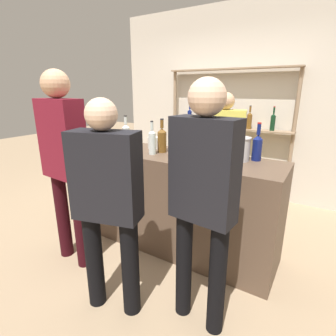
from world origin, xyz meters
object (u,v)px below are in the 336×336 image
(cork_jar, at_px, (154,143))
(customer_right, at_px, (203,192))
(counter_bottle_3, at_px, (187,139))
(counter_bottle_5, at_px, (126,135))
(customer_left, at_px, (64,156))
(counter_bottle_1, at_px, (257,147))
(counter_bottle_0, at_px, (152,141))
(customer_center, at_px, (107,197))
(ice_bucket, at_px, (239,149))
(server_behind_counter, at_px, (223,147))
(counter_bottle_2, at_px, (162,139))
(counter_bottle_4, at_px, (194,147))

(cork_jar, height_order, customer_right, customer_right)
(counter_bottle_3, distance_m, counter_bottle_5, 0.69)
(counter_bottle_5, height_order, customer_left, customer_left)
(counter_bottle_1, height_order, counter_bottle_5, counter_bottle_5)
(counter_bottle_0, distance_m, cork_jar, 0.27)
(counter_bottle_0, distance_m, customer_center, 0.92)
(cork_jar, distance_m, customer_right, 1.31)
(counter_bottle_1, height_order, ice_bucket, counter_bottle_1)
(customer_right, relative_size, server_behind_counter, 1.06)
(counter_bottle_5, xyz_separation_m, customer_left, (-0.09, -0.74, -0.08))
(ice_bucket, bearing_deg, customer_right, -86.72)
(counter_bottle_0, height_order, counter_bottle_2, counter_bottle_2)
(customer_left, distance_m, server_behind_counter, 1.91)
(cork_jar, relative_size, customer_right, 0.08)
(counter_bottle_0, xyz_separation_m, customer_center, (0.23, -0.87, -0.22))
(counter_bottle_1, xyz_separation_m, customer_left, (-1.43, -0.93, -0.07))
(counter_bottle_3, bearing_deg, customer_right, -56.36)
(counter_bottle_4, bearing_deg, customer_right, -59.11)
(counter_bottle_0, xyz_separation_m, server_behind_counter, (0.34, 1.08, -0.22))
(ice_bucket, bearing_deg, cork_jar, 179.50)
(counter_bottle_5, xyz_separation_m, server_behind_counter, (0.75, 0.97, -0.23))
(counter_bottle_5, relative_size, customer_left, 0.20)
(counter_bottle_0, xyz_separation_m, counter_bottle_5, (-0.41, 0.11, 0.01))
(counter_bottle_1, xyz_separation_m, counter_bottle_5, (-1.34, -0.19, 0.01))
(counter_bottle_2, relative_size, customer_center, 0.22)
(counter_bottle_3, height_order, server_behind_counter, server_behind_counter)
(customer_left, bearing_deg, counter_bottle_4, -53.19)
(counter_bottle_2, distance_m, server_behind_counter, 1.02)
(counter_bottle_2, bearing_deg, customer_left, -125.25)
(server_behind_counter, bearing_deg, counter_bottle_3, -18.00)
(counter_bottle_5, bearing_deg, server_behind_counter, 52.36)
(customer_right, bearing_deg, server_behind_counter, 21.53)
(customer_center, distance_m, server_behind_counter, 1.95)
(counter_bottle_4, height_order, server_behind_counter, server_behind_counter)
(counter_bottle_4, height_order, cork_jar, counter_bottle_4)
(counter_bottle_4, height_order, ice_bucket, counter_bottle_4)
(counter_bottle_3, height_order, ice_bucket, counter_bottle_3)
(cork_jar, bearing_deg, counter_bottle_4, -21.98)
(customer_center, relative_size, customer_right, 0.93)
(cork_jar, xyz_separation_m, customer_left, (-0.36, -0.86, -0.01))
(counter_bottle_1, height_order, counter_bottle_4, same)
(counter_bottle_1, bearing_deg, counter_bottle_0, -162.12)
(ice_bucket, bearing_deg, counter_bottle_4, -144.67)
(counter_bottle_2, xyz_separation_m, customer_center, (0.20, -0.99, -0.22))
(counter_bottle_2, relative_size, counter_bottle_5, 0.97)
(counter_bottle_4, relative_size, server_behind_counter, 0.22)
(counter_bottle_0, relative_size, customer_right, 0.19)
(counter_bottle_3, bearing_deg, counter_bottle_4, -49.34)
(server_behind_counter, bearing_deg, counter_bottle_1, 23.43)
(counter_bottle_5, xyz_separation_m, customer_right, (1.25, -0.75, -0.14))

